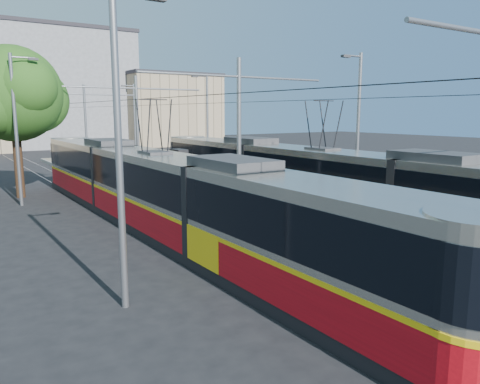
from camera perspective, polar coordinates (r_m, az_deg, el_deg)
ground at (r=15.45m, az=16.69°, el=-9.57°), size 160.00×160.00×0.00m
platform at (r=28.98m, az=-9.97°, el=-0.06°), size 4.00×50.00×0.30m
tactile_strip_left at (r=28.41m, az=-12.65°, el=-0.03°), size 0.70×50.00×0.01m
tactile_strip_right at (r=29.55m, az=-7.40°, el=0.49°), size 0.70×50.00×0.01m
rails at (r=29.00m, az=-9.96°, el=-0.33°), size 8.71×70.00×0.03m
track_arrow at (r=11.12m, az=16.61°, el=-17.36°), size 1.20×5.00×0.01m
tram_left at (r=19.95m, az=-10.18°, el=0.07°), size 2.43×30.02×5.50m
tram_right at (r=21.94m, az=9.91°, el=1.34°), size 2.43×28.86×5.50m
catenary at (r=25.99m, az=-7.70°, el=8.58°), size 9.20×70.00×7.00m
street_lamps at (r=32.29m, az=-13.06°, el=8.02°), size 15.18×38.22×8.00m
shelter at (r=27.97m, az=-7.41°, el=2.73°), size 0.75×1.18×2.55m
tree at (r=30.54m, az=-25.33°, el=10.55°), size 6.04×5.58×8.77m
building_centre at (r=75.32m, az=-20.62°, el=11.68°), size 18.36×14.28×16.75m
building_right at (r=74.17m, az=-8.66°, el=9.92°), size 14.28×10.20×10.81m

